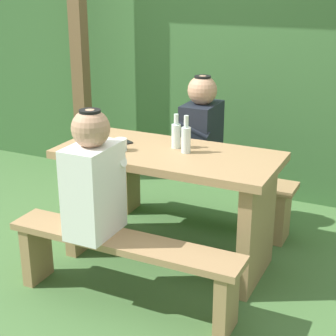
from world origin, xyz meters
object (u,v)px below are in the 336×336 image
(cell_phone, at_px, (121,143))
(picnic_table, at_px, (168,188))
(drinking_glass, at_px, (121,145))
(bench_far, at_px, (202,187))
(bottle_right, at_px, (186,138))
(person_white_shirt, at_px, (93,178))
(person_black_coat, at_px, (201,129))
(bench_near, at_px, (123,257))
(bottle_left, at_px, (176,135))

(cell_phone, bearing_deg, picnic_table, 26.95)
(drinking_glass, bearing_deg, picnic_table, 21.72)
(bench_far, xyz_separation_m, bottle_right, (0.11, -0.56, 0.55))
(picnic_table, height_order, person_white_shirt, person_white_shirt)
(person_white_shirt, xyz_separation_m, cell_phone, (-0.17, 0.59, 0.01))
(person_black_coat, bearing_deg, picnic_table, -88.75)
(bench_near, relative_size, cell_phone, 10.00)
(cell_phone, bearing_deg, bench_far, 87.55)
(person_black_coat, bearing_deg, cell_phone, -119.88)
(bench_near, height_order, bench_far, same)
(bench_near, xyz_separation_m, person_black_coat, (-0.01, 1.17, 0.45))
(drinking_glass, distance_m, bottle_right, 0.41)
(bench_near, relative_size, person_white_shirt, 1.95)
(bench_near, height_order, person_black_coat, person_black_coat)
(drinking_glass, xyz_separation_m, bottle_left, (0.29, 0.20, 0.05))
(person_white_shirt, bearing_deg, bench_near, -1.08)
(bench_near, bearing_deg, drinking_glass, 120.18)
(bench_near, distance_m, person_black_coat, 1.25)
(bottle_left, distance_m, cell_phone, 0.38)
(person_black_coat, relative_size, bottle_left, 3.25)
(person_white_shirt, distance_m, drinking_glass, 0.49)
(bench_near, bearing_deg, person_black_coat, 90.63)
(person_black_coat, bearing_deg, bottle_right, -77.53)
(drinking_glass, relative_size, bottle_left, 0.36)
(drinking_glass, xyz_separation_m, bottle_right, (0.39, 0.14, 0.05))
(person_black_coat, height_order, bottle_right, person_black_coat)
(bench_near, xyz_separation_m, bench_far, (0.00, 1.17, 0.00))
(bottle_right, bearing_deg, picnic_table, -165.40)
(bottle_right, bearing_deg, bottle_left, 146.55)
(bench_near, height_order, bottle_right, bottle_right)
(person_black_coat, xyz_separation_m, drinking_glass, (-0.26, -0.69, 0.04))
(person_white_shirt, height_order, bottle_right, person_white_shirt)
(drinking_glass, height_order, bottle_right, bottle_right)
(person_white_shirt, xyz_separation_m, drinking_glass, (-0.10, 0.47, 0.04))
(bench_near, height_order, cell_phone, cell_phone)
(picnic_table, height_order, drinking_glass, drinking_glass)
(picnic_table, height_order, person_black_coat, person_black_coat)
(picnic_table, height_order, bench_near, picnic_table)
(bench_far, bearing_deg, drinking_glass, -111.67)
(picnic_table, height_order, bottle_left, bottle_left)
(drinking_glass, relative_size, bottle_right, 0.33)
(cell_phone, bearing_deg, bottle_right, 30.87)
(picnic_table, relative_size, bottle_left, 6.32)
(picnic_table, distance_m, bench_far, 0.62)
(person_black_coat, relative_size, drinking_glass, 9.04)
(bench_near, xyz_separation_m, person_white_shirt, (-0.18, 0.00, 0.45))
(picnic_table, distance_m, person_black_coat, 0.63)
(person_black_coat, bearing_deg, bench_far, 14.55)
(person_white_shirt, bearing_deg, person_black_coat, 82.07)
(picnic_table, relative_size, drinking_glass, 17.59)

